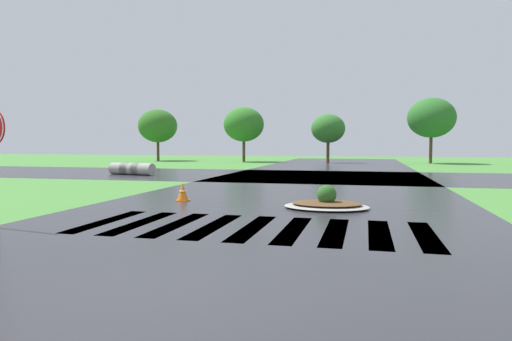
# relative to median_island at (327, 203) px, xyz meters

# --- Properties ---
(ground_plane) EXTENTS (120.00, 120.00, 0.10)m
(ground_plane) POSITION_rel_median_island_xyz_m (-1.33, -8.15, -0.20)
(ground_plane) COLOR #478438
(asphalt_roadway) EXTENTS (11.40, 80.00, 0.01)m
(asphalt_roadway) POSITION_rel_median_island_xyz_m (-1.33, 1.85, -0.14)
(asphalt_roadway) COLOR #2B2B30
(asphalt_roadway) RESTS_ON ground
(asphalt_cross_road) EXTENTS (90.00, 10.26, 0.01)m
(asphalt_cross_road) POSITION_rel_median_island_xyz_m (-1.33, 12.51, -0.14)
(asphalt_cross_road) COLOR #2B2B30
(asphalt_cross_road) RESTS_ON ground
(crosswalk_stripes) EXTENTS (7.65, 3.17, 0.01)m
(crosswalk_stripes) POSITION_rel_median_island_xyz_m (-1.33, -3.39, -0.14)
(crosswalk_stripes) COLOR white
(crosswalk_stripes) RESTS_ON ground
(median_island) EXTENTS (2.43, 1.81, 0.68)m
(median_island) POSITION_rel_median_island_xyz_m (0.00, 0.00, 0.00)
(median_island) COLOR #9E9B93
(median_island) RESTS_ON ground
(drainage_pipe_stack) EXTENTS (3.08, 1.32, 0.70)m
(drainage_pipe_stack) POSITION_rel_median_island_xyz_m (-12.28, 11.04, 0.20)
(drainage_pipe_stack) COLOR #9E9B93
(drainage_pipe_stack) RESTS_ON ground
(traffic_cone) EXTENTS (0.37, 0.37, 0.59)m
(traffic_cone) POSITION_rel_median_island_xyz_m (-4.66, 0.58, 0.13)
(traffic_cone) COLOR orange
(traffic_cone) RESTS_ON ground
(background_treeline) EXTENTS (40.91, 5.05, 5.99)m
(background_treeline) POSITION_rel_median_island_xyz_m (-4.24, 30.68, 3.58)
(background_treeline) COLOR #4C3823
(background_treeline) RESTS_ON ground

